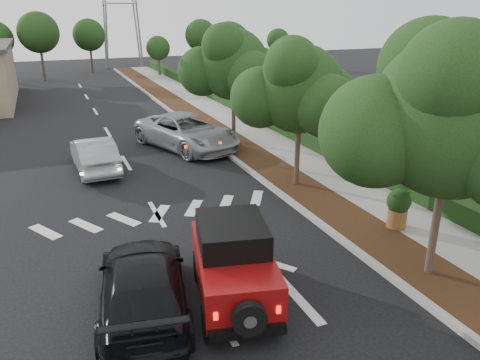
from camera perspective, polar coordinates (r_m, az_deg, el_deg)
ground at (r=10.98m, az=-2.73°, el=-16.19°), size 120.00×120.00×0.00m
curb at (r=22.62m, az=-2.18°, el=3.67°), size 0.20×70.00×0.15m
planting_strip at (r=22.98m, az=0.16°, el=3.91°), size 1.80×70.00×0.12m
sidewalk at (r=23.75m, az=4.41°, el=4.40°), size 2.00×70.00×0.12m
hedge at (r=24.31m, az=7.39°, el=5.49°), size 0.80×70.00×0.80m
transmission_tower at (r=57.41m, az=-13.85°, el=13.15°), size 7.00×4.00×28.00m
street_tree_near at (r=13.29m, az=21.86°, el=-10.75°), size 3.80×3.80×5.92m
street_tree_mid at (r=18.31m, az=6.82°, el=-0.76°), size 3.20×3.20×5.32m
street_tree_far at (r=23.89m, az=-0.77°, el=4.40°), size 3.40×3.40×5.62m
red_jeep at (r=11.08m, az=-0.91°, el=-9.76°), size 2.37×3.92×1.92m
silver_suv_ahead at (r=23.12m, az=-6.54°, el=5.87°), size 4.67×6.57×1.66m
black_suv_oncoming at (r=10.93m, az=-11.74°, el=-12.46°), size 2.74×5.03×1.38m
silver_sedan_oncoming at (r=20.68m, az=-17.34°, el=3.01°), size 1.73×4.42×1.43m
terracotta_planter at (r=15.10m, az=18.76°, el=-2.85°), size 0.74×0.74×1.29m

